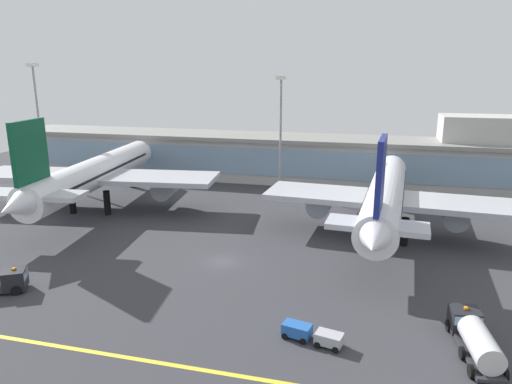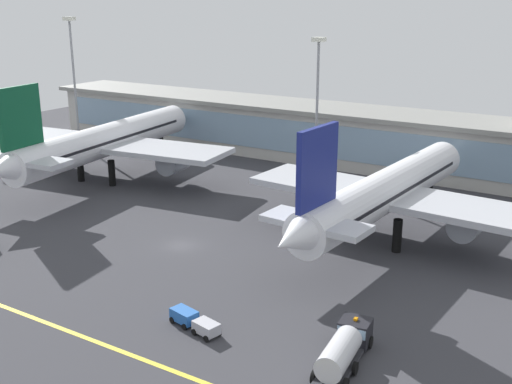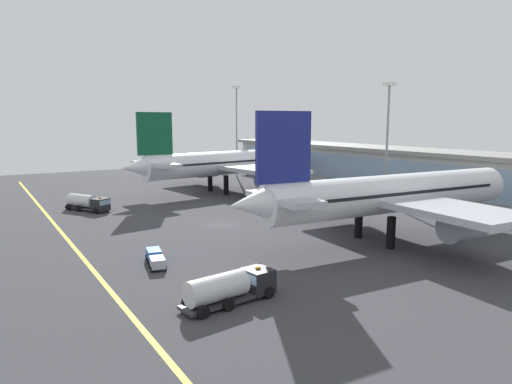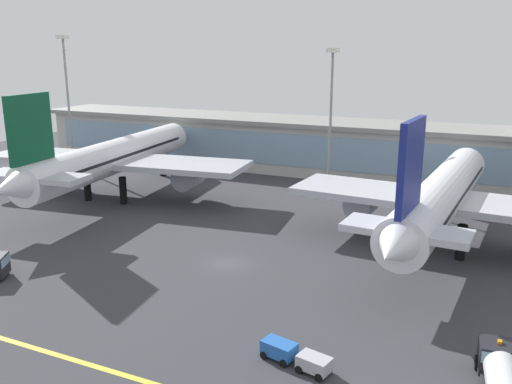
{
  "view_description": "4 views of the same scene",
  "coord_description": "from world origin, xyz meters",
  "px_view_note": "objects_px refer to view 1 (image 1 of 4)",
  "views": [
    {
      "loc": [
        18.31,
        -53.46,
        24.03
      ],
      "look_at": [
        0.86,
        14.29,
        5.82
      ],
      "focal_mm": 32.69,
      "sensor_mm": 36.0,
      "label": 1
    },
    {
      "loc": [
        45.94,
        -56.64,
        29.13
      ],
      "look_at": [
        7.55,
        5.21,
        6.73
      ],
      "focal_mm": 44.4,
      "sensor_mm": 36.0,
      "label": 2
    },
    {
      "loc": [
        61.82,
        -32.17,
        16.04
      ],
      "look_at": [
        -3.12,
        8.27,
        4.07
      ],
      "focal_mm": 32.11,
      "sensor_mm": 36.0,
      "label": 3
    },
    {
      "loc": [
        26.16,
        -49.34,
        22.79
      ],
      "look_at": [
        -1.93,
        11.57,
        5.2
      ],
      "focal_mm": 37.97,
      "sensor_mm": 36.0,
      "label": 4
    }
  ],
  "objects_px": {
    "airliner_near_left": "(95,174)",
    "service_truck_far": "(311,334)",
    "airliner_near_right": "(385,196)",
    "apron_light_mast_west": "(281,118)",
    "apron_light_mast_centre": "(37,107)",
    "fuel_tanker_truck": "(474,336)"
  },
  "relations": [
    {
      "from": "airliner_near_left",
      "to": "service_truck_far",
      "type": "height_order",
      "value": "airliner_near_left"
    },
    {
      "from": "airliner_near_right",
      "to": "apron_light_mast_west",
      "type": "xyz_separation_m",
      "value": [
        -19.98,
        20.78,
        8.94
      ]
    },
    {
      "from": "airliner_near_right",
      "to": "apron_light_mast_centre",
      "type": "distance_m",
      "value": 74.83
    },
    {
      "from": "airliner_near_left",
      "to": "apron_light_mast_centre",
      "type": "relative_size",
      "value": 1.98
    },
    {
      "from": "service_truck_far",
      "to": "apron_light_mast_centre",
      "type": "relative_size",
      "value": 0.23
    },
    {
      "from": "airliner_near_right",
      "to": "apron_light_mast_centre",
      "type": "xyz_separation_m",
      "value": [
        -72.11,
        17.11,
        10.29
      ]
    },
    {
      "from": "fuel_tanker_truck",
      "to": "service_truck_far",
      "type": "relative_size",
      "value": 1.6
    },
    {
      "from": "airliner_near_left",
      "to": "apron_light_mast_west",
      "type": "distance_m",
      "value": 35.92
    },
    {
      "from": "airliner_near_right",
      "to": "apron_light_mast_west",
      "type": "bearing_deg",
      "value": 47.74
    },
    {
      "from": "airliner_near_right",
      "to": "fuel_tanker_truck",
      "type": "xyz_separation_m",
      "value": [
        7.57,
        -28.55,
        -4.75
      ]
    },
    {
      "from": "airliner_near_right",
      "to": "fuel_tanker_truck",
      "type": "relative_size",
      "value": 5.16
    },
    {
      "from": "service_truck_far",
      "to": "apron_light_mast_west",
      "type": "relative_size",
      "value": 0.25
    },
    {
      "from": "fuel_tanker_truck",
      "to": "apron_light_mast_centre",
      "type": "relative_size",
      "value": 0.36
    },
    {
      "from": "airliner_near_left",
      "to": "apron_light_mast_west",
      "type": "height_order",
      "value": "apron_light_mast_west"
    },
    {
      "from": "airliner_near_left",
      "to": "service_truck_far",
      "type": "bearing_deg",
      "value": -134.35
    },
    {
      "from": "airliner_near_left",
      "to": "fuel_tanker_truck",
      "type": "xyz_separation_m",
      "value": [
        56.96,
        -30.64,
        -4.95
      ]
    },
    {
      "from": "service_truck_far",
      "to": "apron_light_mast_west",
      "type": "bearing_deg",
      "value": -62.83
    },
    {
      "from": "fuel_tanker_truck",
      "to": "apron_light_mast_west",
      "type": "relative_size",
      "value": 0.4
    },
    {
      "from": "fuel_tanker_truck",
      "to": "service_truck_far",
      "type": "xyz_separation_m",
      "value": [
        -14.05,
        -2.06,
        -0.72
      ]
    },
    {
      "from": "airliner_near_left",
      "to": "airliner_near_right",
      "type": "relative_size",
      "value": 1.06
    },
    {
      "from": "apron_light_mast_centre",
      "to": "fuel_tanker_truck",
      "type": "bearing_deg",
      "value": -29.82
    },
    {
      "from": "airliner_near_left",
      "to": "service_truck_far",
      "type": "distance_m",
      "value": 54.25
    }
  ]
}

